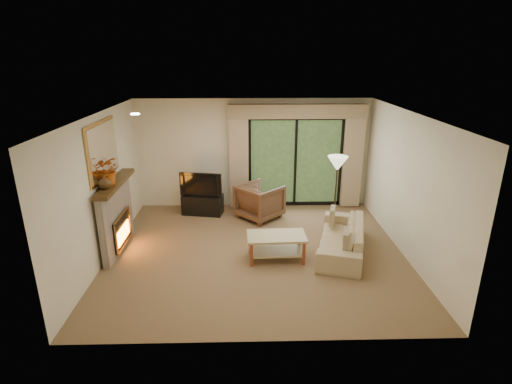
{
  "coord_description": "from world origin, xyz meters",
  "views": [
    {
      "loc": [
        -0.18,
        -6.79,
        3.58
      ],
      "look_at": [
        0.0,
        0.3,
        1.1
      ],
      "focal_mm": 28.0,
      "sensor_mm": 36.0,
      "label": 1
    }
  ],
  "objects_px": {
    "sofa": "(341,237)",
    "coffee_table": "(276,247)",
    "media_console": "(203,204)",
    "armchair": "(260,201)"
  },
  "relations": [
    {
      "from": "media_console",
      "to": "sofa",
      "type": "xyz_separation_m",
      "value": [
        2.81,
        -1.96,
        0.06
      ]
    },
    {
      "from": "media_console",
      "to": "armchair",
      "type": "distance_m",
      "value": 1.37
    },
    {
      "from": "sofa",
      "to": "coffee_table",
      "type": "relative_size",
      "value": 1.88
    },
    {
      "from": "media_console",
      "to": "armchair",
      "type": "relative_size",
      "value": 1.05
    },
    {
      "from": "coffee_table",
      "to": "armchair",
      "type": "bearing_deg",
      "value": 94.81
    },
    {
      "from": "media_console",
      "to": "coffee_table",
      "type": "xyz_separation_m",
      "value": [
        1.56,
        -2.23,
        0.01
      ]
    },
    {
      "from": "media_console",
      "to": "armchair",
      "type": "bearing_deg",
      "value": -1.52
    },
    {
      "from": "sofa",
      "to": "armchair",
      "type": "bearing_deg",
      "value": -122.78
    },
    {
      "from": "sofa",
      "to": "coffee_table",
      "type": "height_order",
      "value": "sofa"
    },
    {
      "from": "sofa",
      "to": "coffee_table",
      "type": "xyz_separation_m",
      "value": [
        -1.25,
        -0.27,
        -0.05
      ]
    }
  ]
}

